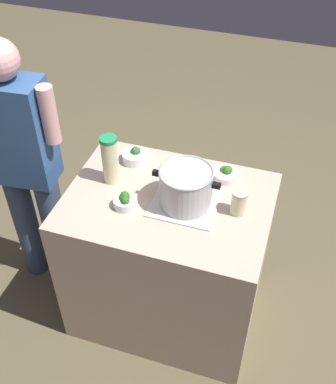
{
  "coord_description": "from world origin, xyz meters",
  "views": [
    {
      "loc": [
        -0.52,
        1.61,
        2.48
      ],
      "look_at": [
        0.0,
        0.0,
        0.95
      ],
      "focal_mm": 44.55,
      "sensor_mm": 36.0,
      "label": 1
    }
  ],
  "objects_px": {
    "cooking_pot": "(186,187)",
    "broccoli_bowl_back": "(135,156)",
    "mason_jar": "(239,202)",
    "broccoli_bowl_front": "(226,174)",
    "person_cook": "(25,166)",
    "broccoli_bowl_center": "(125,201)",
    "lemonade_pitcher": "(110,160)"
  },
  "relations": [
    {
      "from": "broccoli_bowl_front",
      "to": "broccoli_bowl_back",
      "type": "distance_m",
      "value": 0.49
    },
    {
      "from": "broccoli_bowl_center",
      "to": "mason_jar",
      "type": "bearing_deg",
      "value": -166.81
    },
    {
      "from": "cooking_pot",
      "to": "broccoli_bowl_back",
      "type": "xyz_separation_m",
      "value": [
        0.35,
        -0.24,
        -0.08
      ]
    },
    {
      "from": "cooking_pot",
      "to": "broccoli_bowl_center",
      "type": "height_order",
      "value": "cooking_pot"
    },
    {
      "from": "lemonade_pitcher",
      "to": "person_cook",
      "type": "distance_m",
      "value": 0.52
    },
    {
      "from": "lemonade_pitcher",
      "to": "broccoli_bowl_back",
      "type": "relative_size",
      "value": 1.98
    },
    {
      "from": "cooking_pot",
      "to": "broccoli_bowl_front",
      "type": "bearing_deg",
      "value": -119.83
    },
    {
      "from": "broccoli_bowl_front",
      "to": "person_cook",
      "type": "xyz_separation_m",
      "value": [
        1.04,
        0.21,
        -0.05
      ]
    },
    {
      "from": "broccoli_bowl_back",
      "to": "person_cook",
      "type": "relative_size",
      "value": 0.08
    },
    {
      "from": "lemonade_pitcher",
      "to": "person_cook",
      "type": "height_order",
      "value": "person_cook"
    },
    {
      "from": "broccoli_bowl_front",
      "to": "mason_jar",
      "type": "bearing_deg",
      "value": 116.09
    },
    {
      "from": "person_cook",
      "to": "broccoli_bowl_back",
      "type": "bearing_deg",
      "value": -159.51
    },
    {
      "from": "broccoli_bowl_front",
      "to": "broccoli_bowl_center",
      "type": "height_order",
      "value": "broccoli_bowl_front"
    },
    {
      "from": "cooking_pot",
      "to": "broccoli_bowl_center",
      "type": "distance_m",
      "value": 0.3
    },
    {
      "from": "broccoli_bowl_front",
      "to": "person_cook",
      "type": "height_order",
      "value": "person_cook"
    },
    {
      "from": "cooking_pot",
      "to": "broccoli_bowl_back",
      "type": "bearing_deg",
      "value": -34.41
    },
    {
      "from": "mason_jar",
      "to": "broccoli_bowl_center",
      "type": "height_order",
      "value": "mason_jar"
    },
    {
      "from": "cooking_pot",
      "to": "broccoli_bowl_back",
      "type": "relative_size",
      "value": 2.44
    },
    {
      "from": "broccoli_bowl_center",
      "to": "person_cook",
      "type": "bearing_deg",
      "value": -12.23
    },
    {
      "from": "cooking_pot",
      "to": "person_cook",
      "type": "height_order",
      "value": "person_cook"
    },
    {
      "from": "lemonade_pitcher",
      "to": "mason_jar",
      "type": "xyz_separation_m",
      "value": [
        -0.66,
        0.03,
        -0.07
      ]
    },
    {
      "from": "mason_jar",
      "to": "broccoli_bowl_center",
      "type": "bearing_deg",
      "value": 13.19
    },
    {
      "from": "lemonade_pitcher",
      "to": "broccoli_bowl_back",
      "type": "xyz_separation_m",
      "value": [
        -0.05,
        -0.18,
        -0.1
      ]
    },
    {
      "from": "cooking_pot",
      "to": "lemonade_pitcher",
      "type": "relative_size",
      "value": 1.24
    },
    {
      "from": "lemonade_pitcher",
      "to": "broccoli_bowl_back",
      "type": "distance_m",
      "value": 0.22
    },
    {
      "from": "cooking_pot",
      "to": "lemonade_pitcher",
      "type": "height_order",
      "value": "lemonade_pitcher"
    },
    {
      "from": "mason_jar",
      "to": "person_cook",
      "type": "relative_size",
      "value": 0.08
    },
    {
      "from": "lemonade_pitcher",
      "to": "person_cook",
      "type": "bearing_deg",
      "value": 2.44
    },
    {
      "from": "lemonade_pitcher",
      "to": "broccoli_bowl_back",
      "type": "bearing_deg",
      "value": -106.39
    },
    {
      "from": "lemonade_pitcher",
      "to": "broccoli_bowl_back",
      "type": "height_order",
      "value": "lemonade_pitcher"
    },
    {
      "from": "mason_jar",
      "to": "broccoli_bowl_front",
      "type": "distance_m",
      "value": 0.26
    },
    {
      "from": "person_cook",
      "to": "lemonade_pitcher",
      "type": "bearing_deg",
      "value": -177.56
    }
  ]
}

